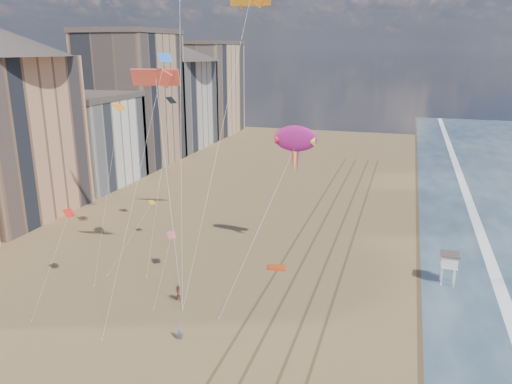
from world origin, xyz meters
TOP-DOWN VIEW (x-y plane):
  - wet_sand at (19.00, 40.00)m, footprint 260.00×260.00m
  - foam at (23.20, 40.00)m, footprint 260.00×260.00m
  - tracks at (2.55, 30.00)m, footprint 7.68×120.00m
  - buildings at (-45.73, 65.59)m, footprint 34.72×131.35m
  - lifeguard_stand at (17.71, 28.56)m, footprint 1.99×1.99m
  - grounded_kite at (-1.34, 26.86)m, footprint 2.26×1.63m
  - show_kite at (-0.32, 30.80)m, footprint 4.82×8.87m
  - kite_flyer_a at (-5.82, 9.77)m, footprint 0.71×0.64m
  - kite_flyer_b at (-9.02, 16.18)m, footprint 0.95×0.78m
  - small_kites at (-16.32, 23.76)m, footprint 11.84×17.57m

SIDE VIEW (x-z plane):
  - wet_sand at x=19.00m, z-range 0.00..0.00m
  - foam at x=23.20m, z-range 0.00..0.00m
  - tracks at x=2.55m, z-range 0.00..0.01m
  - grounded_kite at x=-1.34m, z-range 0.00..0.24m
  - kite_flyer_a at x=-5.82m, z-range 0.00..1.63m
  - kite_flyer_b at x=-9.02m, z-range 0.00..1.81m
  - lifeguard_stand at x=17.71m, z-range 0.97..4.57m
  - buildings at x=-45.73m, z-range -0.95..28.05m
  - show_kite at x=-0.32m, z-range 3.94..25.90m
  - small_kites at x=-16.32m, z-range 5.54..25.80m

